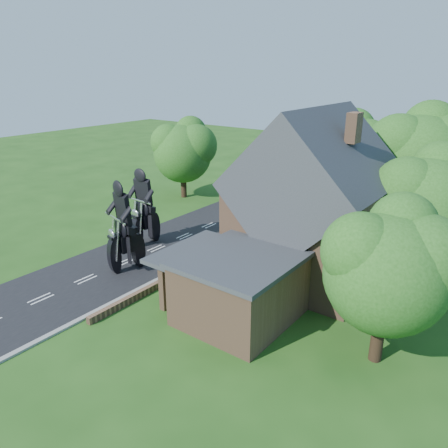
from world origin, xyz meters
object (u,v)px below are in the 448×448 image
Objects in this scene: annex at (238,286)px; motorcycle_lead at (127,257)px; garden_wall at (221,252)px; motorcycle_follow at (146,233)px; house at (313,208)px.

motorcycle_lead is (-8.90, 0.30, -0.88)m from annex.
annex is at bearing -167.43° from motorcycle_lead.
motorcycle_lead is (-3.33, -5.50, 0.68)m from garden_wall.
motorcycle_follow is (-11.15, 4.07, -0.92)m from annex.
garden_wall is at bearing -106.66° from motorcycle_lead.
garden_wall is 5.88m from motorcycle_follow.
garden_wall is at bearing 133.84° from annex.
house is at bearing -163.66° from motorcycle_follow.
annex is 3.88× the size of motorcycle_follow.
motorcycle_lead is (-9.52, -6.50, -3.46)m from house.
annex is (-0.62, -6.80, -2.58)m from house.
motorcycle_follow reaches higher than garden_wall.
motorcycle_lead is 4.39m from motorcycle_follow.
house is 5.64× the size of motorcycle_follow.
motorcycle_follow is at bearing -166.94° from house.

